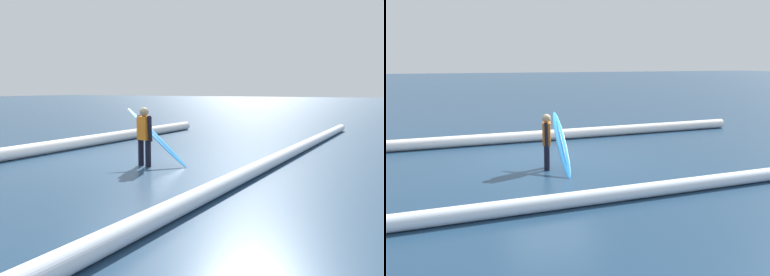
# 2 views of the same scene
# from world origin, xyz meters

# --- Properties ---
(ground_plane) EXTENTS (183.89, 183.89, 0.00)m
(ground_plane) POSITION_xyz_m (0.00, 0.00, 0.00)
(ground_plane) COLOR navy
(surfer) EXTENTS (0.29, 0.53, 1.42)m
(surfer) POSITION_xyz_m (0.32, 0.77, 0.79)
(surfer) COLOR black
(surfer) RESTS_ON ground_plane
(surfboard) EXTENTS (0.42, 1.87, 1.39)m
(surfboard) POSITION_xyz_m (-0.03, 0.88, 0.68)
(surfboard) COLOR #268CE5
(surfboard) RESTS_ON ground_plane
(wave_crest_foreground) EXTENTS (16.87, 0.62, 0.36)m
(wave_crest_foreground) POSITION_xyz_m (0.19, -2.82, 0.18)
(wave_crest_foreground) COLOR white
(wave_crest_foreground) RESTS_ON ground_plane
(wave_crest_midground) EXTENTS (23.97, 0.50, 0.30)m
(wave_crest_midground) POSITION_xyz_m (1.04, 3.54, 0.15)
(wave_crest_midground) COLOR white
(wave_crest_midground) RESTS_ON ground_plane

